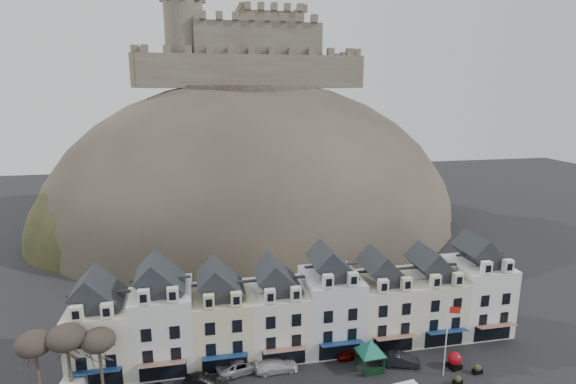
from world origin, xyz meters
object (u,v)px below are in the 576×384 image
object	(u,v)px
flagpole	(448,336)
car_silver	(241,366)
red_buoy	(455,360)
bus_shelter	(370,347)
car_black	(205,383)
car_white	(276,365)
car_maroon	(351,354)
car_charcoal	(400,360)

from	to	relation	value
flagpole	car_silver	distance (m)	23.52
flagpole	red_buoy	bearing A→B (deg)	30.53
bus_shelter	car_black	distance (m)	18.87
bus_shelter	flagpole	distance (m)	8.61
car_black	car_white	size ratio (longest dim) A/B	0.93
bus_shelter	car_maroon	size ratio (longest dim) A/B	1.59
car_charcoal	car_white	bearing A→B (deg)	100.70
car_black	car_white	distance (m)	8.26
bus_shelter	car_black	bearing A→B (deg)	175.74
red_buoy	car_white	distance (m)	20.70
bus_shelter	flagpole	size ratio (longest dim) A/B	0.66
red_buoy	car_charcoal	distance (m)	6.23
red_buoy	car_charcoal	bearing A→B (deg)	164.47
car_black	car_white	xyz separation A→B (m)	(8.11, 1.57, -0.04)
bus_shelter	car_white	world-z (taller)	bus_shelter
red_buoy	car_maroon	world-z (taller)	red_buoy
flagpole	car_silver	bearing A→B (deg)	166.78
bus_shelter	car_charcoal	size ratio (longest dim) A/B	1.27
red_buoy	car_silver	world-z (taller)	red_buoy
car_black	car_white	bearing A→B (deg)	-58.69
flagpole	bus_shelter	bearing A→B (deg)	160.45
car_white	car_charcoal	xyz separation A→B (m)	(14.40, -1.80, 0.04)
flagpole	car_white	bearing A→B (deg)	166.05
car_silver	red_buoy	bearing A→B (deg)	-114.22
flagpole	car_maroon	xyz separation A→B (m)	(-9.30, 5.29, -4.40)
red_buoy	car_charcoal	world-z (taller)	red_buoy
red_buoy	flagpole	bearing A→B (deg)	-149.47
car_white	car_charcoal	size ratio (longest dim) A/B	1.08
bus_shelter	flagpole	world-z (taller)	flagpole
red_buoy	car_black	xyz separation A→B (m)	(-28.51, 1.90, -0.26)
flagpole	car_silver	size ratio (longest dim) A/B	1.59
bus_shelter	car_maroon	distance (m)	3.66
car_charcoal	car_maroon	bearing A→B (deg)	82.16
car_maroon	red_buoy	bearing A→B (deg)	-112.74
car_white	car_maroon	xyz separation A→B (m)	(9.20, 0.70, -0.10)
bus_shelter	red_buoy	bearing A→B (deg)	-13.23
car_silver	car_white	xyz separation A→B (m)	(4.02, -0.70, -0.06)
car_black	car_silver	world-z (taller)	car_silver
car_charcoal	car_silver	bearing A→B (deg)	100.11
car_white	car_silver	bearing A→B (deg)	79.65
car_maroon	car_charcoal	size ratio (longest dim) A/B	0.80
car_maroon	car_charcoal	bearing A→B (deg)	-118.01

